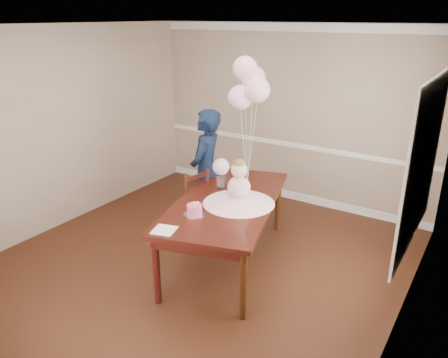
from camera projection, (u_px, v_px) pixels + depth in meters
floor at (194, 266)px, 5.18m from camera, size 4.50×5.00×0.00m
ceiling at (187, 25)px, 4.23m from camera, size 4.50×5.00×0.02m
wall_back at (289, 116)px, 6.67m from camera, size 4.50×0.02×2.70m
wall_left at (56, 130)px, 5.85m from camera, size 0.02×5.00×2.70m
wall_right at (411, 204)px, 3.57m from camera, size 0.02×5.00×2.70m
chair_rail_trim at (287, 144)px, 6.82m from camera, size 4.50×0.02×0.07m
crown_molding at (293, 27)px, 6.21m from camera, size 4.50×0.02×0.12m
baseboard_trim at (284, 194)px, 7.12m from camera, size 4.50×0.02×0.12m
window_frame at (423, 164)px, 3.90m from camera, size 0.02×1.66×1.56m
window_blinds at (421, 163)px, 3.91m from camera, size 0.01×1.50×1.40m
dining_table_top at (226, 202)px, 5.03m from camera, size 1.63×2.36×0.05m
table_apron at (226, 208)px, 5.06m from camera, size 1.50×2.23×0.11m
table_leg_fl at (157, 271)px, 4.40m from camera, size 0.09×0.09×0.75m
table_leg_fr at (243, 285)px, 4.17m from camera, size 0.09×0.09×0.75m
table_leg_bl at (215, 197)px, 6.17m from camera, size 0.09×0.09×0.75m
table_leg_br at (278, 205)px, 5.94m from camera, size 0.09×0.09×0.75m
baby_skirt at (239, 199)px, 4.91m from camera, size 1.01×1.01×0.11m
baby_torso at (239, 187)px, 4.86m from camera, size 0.26×0.26×0.26m
baby_head at (239, 170)px, 4.79m from camera, size 0.18×0.18×0.18m
baby_hair at (239, 164)px, 4.77m from camera, size 0.13×0.13×0.13m
cake_platter at (195, 214)px, 4.64m from camera, size 0.29×0.29×0.01m
birthday_cake at (194, 209)px, 4.62m from camera, size 0.20×0.20×0.11m
cake_flower_a at (194, 203)px, 4.60m from camera, size 0.03×0.03×0.03m
cake_flower_b at (198, 203)px, 4.61m from camera, size 0.03×0.03×0.03m
rose_vase_near at (221, 182)px, 5.32m from camera, size 0.13×0.13×0.17m
roses_near at (221, 167)px, 5.25m from camera, size 0.20×0.20×0.20m
napkin at (164, 230)px, 4.30m from camera, size 0.27×0.27×0.01m
balloon_weight at (247, 182)px, 5.52m from camera, size 0.05×0.05×0.02m
balloon_a at (240, 98)px, 5.17m from camera, size 0.30×0.30×0.30m
balloon_b at (257, 90)px, 5.03m from camera, size 0.30×0.30×0.30m
balloon_c at (253, 78)px, 5.16m from camera, size 0.30×0.30×0.30m
balloon_d at (245, 69)px, 5.17m from camera, size 0.30×0.30×0.30m
balloon_ribbon_a at (244, 148)px, 5.37m from camera, size 0.10×0.03×0.90m
balloon_ribbon_b at (252, 145)px, 5.30m from camera, size 0.12×0.03×1.00m
balloon_ribbon_c at (250, 138)px, 5.36m from camera, size 0.01×0.10×1.11m
balloon_ribbon_d at (246, 134)px, 5.37m from camera, size 0.12×0.08×1.22m
dining_chair_seat at (207, 216)px, 5.47m from camera, size 0.52×0.52×0.05m
chair_leg_fl at (188, 231)px, 5.56m from camera, size 0.05×0.05×0.42m
chair_leg_fr at (206, 241)px, 5.32m from camera, size 0.05×0.05×0.42m
chair_leg_bl at (209, 223)px, 5.78m from camera, size 0.05×0.05×0.42m
chair_leg_br at (227, 232)px, 5.55m from camera, size 0.05×0.05×0.42m
chair_back_post_l at (186, 194)px, 5.40m from camera, size 0.05×0.05×0.54m
chair_back_post_r at (207, 187)px, 5.62m from camera, size 0.05×0.05×0.54m
chair_slat_low at (197, 199)px, 5.55m from camera, size 0.12×0.38×0.05m
chair_slat_mid at (197, 188)px, 5.49m from camera, size 0.12×0.38×0.05m
chair_slat_top at (197, 176)px, 5.44m from camera, size 0.12×0.38×0.05m
woman at (206, 172)px, 5.78m from camera, size 0.53×0.69×1.69m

